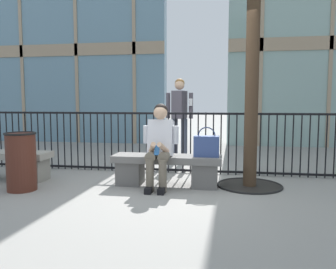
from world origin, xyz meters
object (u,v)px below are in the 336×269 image
object	(u,v)px
seated_person_with_phone	(160,143)
trash_can	(21,161)
handbag_on_bench	(207,146)
bystander_at_railing	(179,113)
stone_bench_far	(1,162)
stone_bench	(167,167)

from	to	relation	value
seated_person_with_phone	trash_can	xyz separation A→B (m)	(-1.87, -0.48, -0.23)
handbag_on_bench	bystander_at_railing	distance (m)	2.15
stone_bench_far	trash_can	bearing A→B (deg)	-37.97
stone_bench_far	handbag_on_bench	bearing A→B (deg)	0.55
seated_person_with_phone	bystander_at_railing	distance (m)	2.15
trash_can	stone_bench_far	bearing A→B (deg)	142.03
stone_bench	bystander_at_railing	xyz separation A→B (m)	(-0.08, 1.99, 0.73)
seated_person_with_phone	bystander_at_railing	xyz separation A→B (m)	(0.00, 2.12, 0.35)
bystander_at_railing	trash_can	bearing A→B (deg)	-125.83
bystander_at_railing	trash_can	xyz separation A→B (m)	(-1.88, -2.60, -0.58)
seated_person_with_phone	stone_bench_far	distance (m)	2.62
handbag_on_bench	bystander_at_railing	xyz separation A→B (m)	(-0.66, 2.00, 0.39)
handbag_on_bench	stone_bench_far	size ratio (longest dim) A/B	0.27
trash_can	stone_bench	bearing A→B (deg)	17.16
seated_person_with_phone	handbag_on_bench	distance (m)	0.68
stone_bench	trash_can	bearing A→B (deg)	-162.84
stone_bench	trash_can	size ratio (longest dim) A/B	1.96
stone_bench	handbag_on_bench	size ratio (longest dim) A/B	3.72
stone_bench	trash_can	world-z (taller)	trash_can
seated_person_with_phone	bystander_at_railing	world-z (taller)	bystander_at_railing
stone_bench	handbag_on_bench	xyz separation A→B (m)	(0.58, -0.01, 0.34)
stone_bench_far	stone_bench	bearing A→B (deg)	0.88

